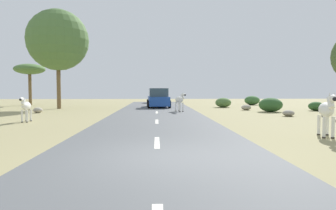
# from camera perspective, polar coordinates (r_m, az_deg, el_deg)

# --- Properties ---
(ground_plane) EXTENTS (90.00, 90.00, 0.00)m
(ground_plane) POSITION_cam_1_polar(r_m,az_deg,el_deg) (7.43, -0.94, -10.28)
(ground_plane) COLOR #998E60
(road) EXTENTS (6.00, 64.00, 0.05)m
(road) POSITION_cam_1_polar(r_m,az_deg,el_deg) (7.42, -2.09, -10.10)
(road) COLOR #56595B
(road) RESTS_ON ground_plane
(lane_markings) EXTENTS (0.16, 56.00, 0.01)m
(lane_markings) POSITION_cam_1_polar(r_m,az_deg,el_deg) (6.44, -2.08, -11.88)
(lane_markings) COLOR silver
(lane_markings) RESTS_ON road
(zebra_0) EXTENTS (0.85, 1.43, 1.43)m
(zebra_0) POSITION_cam_1_polar(r_m,az_deg,el_deg) (22.08, 2.27, 0.95)
(zebra_0) COLOR silver
(zebra_0) RESTS_ON road
(zebra_2) EXTENTS (0.47, 1.45, 1.37)m
(zebra_2) POSITION_cam_1_polar(r_m,az_deg,el_deg) (17.16, -25.52, -0.24)
(zebra_2) COLOR silver
(zebra_2) RESTS_ON ground_plane
(zebra_3) EXTENTS (0.74, 1.66, 1.60)m
(zebra_3) POSITION_cam_1_polar(r_m,az_deg,el_deg) (12.02, 28.06, -0.92)
(zebra_3) COLOR silver
(zebra_3) RESTS_ON ground_plane
(car_0) EXTENTS (2.21, 4.43, 1.74)m
(car_0) POSITION_cam_1_polar(r_m,az_deg,el_deg) (27.32, -1.86, 1.24)
(car_0) COLOR #1E479E
(car_0) RESTS_ON road
(car_1) EXTENTS (2.19, 4.42, 1.74)m
(car_1) POSITION_cam_1_polar(r_m,az_deg,el_deg) (36.89, -1.85, 1.71)
(car_1) COLOR black
(car_1) RESTS_ON road
(tree_0) EXTENTS (3.18, 3.18, 4.40)m
(tree_0) POSITION_cam_1_polar(r_m,az_deg,el_deg) (35.21, -24.92, 6.13)
(tree_0) COLOR brown
(tree_0) RESTS_ON ground_plane
(tree_4) EXTENTS (5.24, 5.24, 8.57)m
(tree_4) POSITION_cam_1_polar(r_m,az_deg,el_deg) (28.06, -20.29, 11.53)
(tree_4) COLOR brown
(tree_4) RESTS_ON ground_plane
(bush_0) EXTENTS (1.63, 1.47, 0.98)m
(bush_0) POSITION_cam_1_polar(r_m,az_deg,el_deg) (33.71, 15.76, 0.86)
(bush_0) COLOR #386633
(bush_0) RESTS_ON ground_plane
(bush_2) EXTENTS (1.19, 1.07, 0.71)m
(bush_2) POSITION_cam_1_polar(r_m,az_deg,el_deg) (26.39, 26.43, -0.21)
(bush_2) COLOR #2D5628
(bush_2) RESTS_ON ground_plane
(bush_3) EXTENTS (1.76, 1.58, 1.06)m
(bush_3) POSITION_cam_1_polar(r_m,az_deg,el_deg) (23.79, 19.01, 0.03)
(bush_3) COLOR #2D5628
(bush_3) RESTS_ON ground_plane
(bush_4) EXTENTS (1.49, 1.34, 0.89)m
(bush_4) POSITION_cam_1_polar(r_m,az_deg,el_deg) (28.53, 10.50, 0.46)
(bush_4) COLOR #4C7038
(bush_4) RESTS_ON ground_plane
(rock_1) EXTENTS (0.64, 0.59, 0.39)m
(rock_1) POSITION_cam_1_polar(r_m,az_deg,el_deg) (23.44, -23.59, -0.91)
(rock_1) COLOR #A89E8C
(rock_1) RESTS_ON ground_plane
(rock_2) EXTENTS (0.81, 0.72, 0.43)m
(rock_2) POSITION_cam_1_polar(r_m,az_deg,el_deg) (25.20, 14.71, -0.45)
(rock_2) COLOR #A89E8C
(rock_2) RESTS_ON ground_plane
(rock_3) EXTENTS (0.73, 0.73, 0.39)m
(rock_3) POSITION_cam_1_polar(r_m,az_deg,el_deg) (20.31, 22.01, -1.46)
(rock_3) COLOR gray
(rock_3) RESTS_ON ground_plane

